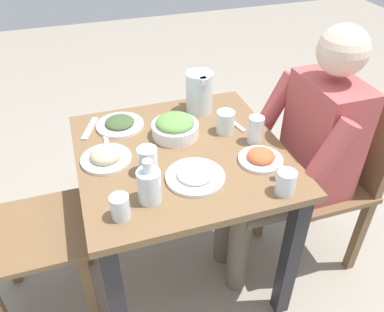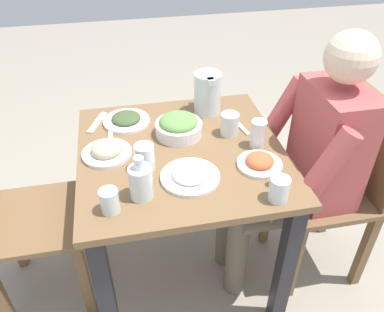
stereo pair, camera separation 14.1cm
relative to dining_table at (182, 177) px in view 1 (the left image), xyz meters
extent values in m
plane|color=gray|center=(0.00, 0.00, -0.58)|extent=(8.00, 8.00, 0.00)
cube|color=brown|center=(0.00, 0.00, 0.12)|extent=(0.81, 0.81, 0.03)
cube|color=#232328|center=(-0.35, -0.35, -0.24)|extent=(0.06, 0.06, 0.69)
cube|color=#232328|center=(0.35, -0.35, -0.24)|extent=(0.06, 0.06, 0.69)
cube|color=#232328|center=(-0.35, 0.35, -0.24)|extent=(0.06, 0.06, 0.69)
cube|color=#232328|center=(0.35, 0.35, -0.24)|extent=(0.06, 0.06, 0.69)
cube|color=brown|center=(-0.25, -0.79, -0.36)|extent=(0.04, 0.04, 0.45)
cube|color=brown|center=(0.09, -0.79, -0.36)|extent=(0.04, 0.04, 0.45)
cube|color=brown|center=(-0.25, -0.45, -0.36)|extent=(0.04, 0.04, 0.45)
cube|color=brown|center=(0.09, -0.45, -0.36)|extent=(0.04, 0.04, 0.45)
cube|color=brown|center=(-0.08, -0.62, -0.12)|extent=(0.40, 0.40, 0.03)
cube|color=brown|center=(-0.08, -0.80, 0.10)|extent=(0.38, 0.04, 0.42)
cube|color=brown|center=(0.17, 0.79, -0.36)|extent=(0.04, 0.04, 0.45)
cube|color=brown|center=(0.17, 0.45, -0.36)|extent=(0.04, 0.04, 0.45)
cube|color=brown|center=(-0.17, 0.45, -0.36)|extent=(0.04, 0.04, 0.45)
cube|color=brown|center=(0.00, 0.62, -0.12)|extent=(0.40, 0.40, 0.03)
cube|color=#B24C4C|center=(-0.08, -0.59, 0.14)|extent=(0.32, 0.20, 0.50)
sphere|color=beige|center=(-0.08, -0.59, 0.51)|extent=(0.19, 0.19, 0.19)
cylinder|color=#665B4C|center=(-0.17, -0.40, -0.14)|extent=(0.11, 0.38, 0.11)
cylinder|color=#665B4C|center=(-0.17, -0.21, -0.35)|extent=(0.10, 0.10, 0.47)
cylinder|color=#B24C4C|center=(-0.28, -0.45, 0.16)|extent=(0.08, 0.23, 0.37)
cylinder|color=#665B4C|center=(0.00, -0.40, -0.14)|extent=(0.11, 0.38, 0.11)
cylinder|color=#665B4C|center=(0.00, -0.21, -0.35)|extent=(0.10, 0.10, 0.47)
cylinder|color=#B24C4C|center=(0.12, -0.45, 0.16)|extent=(0.08, 0.23, 0.37)
cylinder|color=silver|center=(0.27, -0.17, 0.23)|extent=(0.12, 0.12, 0.19)
cube|color=silver|center=(0.35, -0.17, 0.24)|extent=(0.02, 0.02, 0.11)
cube|color=silver|center=(0.22, -0.17, 0.31)|extent=(0.04, 0.03, 0.02)
cylinder|color=white|center=(0.12, -0.01, 0.16)|extent=(0.20, 0.20, 0.05)
ellipsoid|color=#608E47|center=(0.12, -0.01, 0.20)|extent=(0.16, 0.16, 0.06)
cylinder|color=white|center=(-0.16, -0.27, 0.14)|extent=(0.17, 0.17, 0.01)
ellipsoid|color=#CC5B33|center=(-0.16, -0.27, 0.16)|extent=(0.11, 0.11, 0.05)
cylinder|color=white|center=(0.03, 0.29, 0.14)|extent=(0.19, 0.19, 0.01)
ellipsoid|color=#B7AD89|center=(0.03, 0.29, 0.16)|extent=(0.12, 0.12, 0.06)
cylinder|color=white|center=(0.25, 0.20, 0.14)|extent=(0.20, 0.20, 0.01)
ellipsoid|color=#3D512D|center=(0.25, 0.20, 0.16)|extent=(0.13, 0.13, 0.04)
cylinder|color=white|center=(-0.18, 0.00, 0.14)|extent=(0.22, 0.22, 0.01)
ellipsoid|color=white|center=(-0.18, 0.00, 0.16)|extent=(0.13, 0.13, 0.05)
cylinder|color=silver|center=(-0.03, -0.30, 0.19)|extent=(0.06, 0.06, 0.11)
cylinder|color=silver|center=(-0.29, 0.29, 0.18)|extent=(0.06, 0.06, 0.09)
cylinder|color=silver|center=(0.08, -0.22, 0.18)|extent=(0.08, 0.08, 0.10)
cylinder|color=silver|center=(-0.09, 0.15, 0.19)|extent=(0.07, 0.07, 0.10)
cylinder|color=silver|center=(-0.34, -0.27, 0.18)|extent=(0.07, 0.07, 0.09)
cylinder|color=silver|center=(-0.24, 0.18, 0.20)|extent=(0.08, 0.08, 0.12)
cylinder|color=gold|center=(-0.24, 0.18, 0.17)|extent=(0.07, 0.07, 0.07)
cylinder|color=silver|center=(-0.24, 0.18, 0.28)|extent=(0.03, 0.03, 0.04)
cylinder|color=white|center=(-0.27, -0.29, 0.16)|extent=(0.03, 0.03, 0.04)
cylinder|color=#B2B2B7|center=(-0.27, -0.29, 0.19)|extent=(0.03, 0.03, 0.01)
cube|color=silver|center=(0.27, 0.33, 0.14)|extent=(0.17, 0.09, 0.01)
cube|color=silver|center=(0.14, -0.28, 0.14)|extent=(0.19, 0.05, 0.01)
cube|color=silver|center=(0.05, 0.28, 0.14)|extent=(0.17, 0.07, 0.01)
cube|color=silver|center=(0.15, 0.27, 0.14)|extent=(0.19, 0.03, 0.01)
camera|label=1|loc=(-1.21, 0.35, 1.05)|focal=36.69mm
camera|label=2|loc=(-1.24, 0.21, 1.05)|focal=36.69mm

